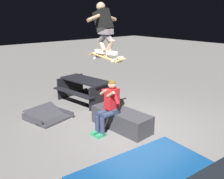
{
  "coord_description": "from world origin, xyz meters",
  "views": [
    {
      "loc": [
        -4.07,
        4.09,
        2.79
      ],
      "look_at": [
        0.27,
        0.46,
        1.06
      ],
      "focal_mm": 39.79,
      "sensor_mm": 36.0,
      "label": 1
    }
  ],
  "objects_px": {
    "kicker_ramp": "(48,117)",
    "picnic_table_back": "(85,87)",
    "ledge_box_main": "(121,119)",
    "person_sitting_on_ledge": "(109,104)",
    "skater_airborne": "(104,26)",
    "skateboard": "(106,57)"
  },
  "relations": [
    {
      "from": "kicker_ramp",
      "to": "picnic_table_back",
      "type": "relative_size",
      "value": 0.62
    },
    {
      "from": "ledge_box_main",
      "to": "kicker_ramp",
      "type": "bearing_deg",
      "value": 34.45
    },
    {
      "from": "ledge_box_main",
      "to": "person_sitting_on_ledge",
      "type": "xyz_separation_m",
      "value": [
        0.05,
        0.37,
        0.48
      ]
    },
    {
      "from": "skater_airborne",
      "to": "kicker_ramp",
      "type": "xyz_separation_m",
      "value": [
        1.55,
        0.77,
        -2.47
      ]
    },
    {
      "from": "ledge_box_main",
      "to": "skater_airborne",
      "type": "relative_size",
      "value": 1.44
    },
    {
      "from": "ledge_box_main",
      "to": "skater_airborne",
      "type": "xyz_separation_m",
      "value": [
        0.17,
        0.4,
        2.3
      ]
    },
    {
      "from": "ledge_box_main",
      "to": "person_sitting_on_ledge",
      "type": "relative_size",
      "value": 1.25
    },
    {
      "from": "skater_airborne",
      "to": "kicker_ramp",
      "type": "bearing_deg",
      "value": 26.53
    },
    {
      "from": "skateboard",
      "to": "skater_airborne",
      "type": "xyz_separation_m",
      "value": [
        0.06,
        0.01,
        0.69
      ]
    },
    {
      "from": "skateboard",
      "to": "picnic_table_back",
      "type": "relative_size",
      "value": 0.55
    },
    {
      "from": "person_sitting_on_ledge",
      "to": "ledge_box_main",
      "type": "bearing_deg",
      "value": -97.48
    },
    {
      "from": "ledge_box_main",
      "to": "picnic_table_back",
      "type": "xyz_separation_m",
      "value": [
        2.29,
        -0.46,
        0.27
      ]
    },
    {
      "from": "person_sitting_on_ledge",
      "to": "skateboard",
      "type": "distance_m",
      "value": 1.13
    },
    {
      "from": "person_sitting_on_ledge",
      "to": "picnic_table_back",
      "type": "height_order",
      "value": "person_sitting_on_ledge"
    },
    {
      "from": "skateboard",
      "to": "picnic_table_back",
      "type": "xyz_separation_m",
      "value": [
        2.17,
        -0.86,
        -1.35
      ]
    },
    {
      "from": "kicker_ramp",
      "to": "picnic_table_back",
      "type": "bearing_deg",
      "value": -70.87
    },
    {
      "from": "kicker_ramp",
      "to": "picnic_table_back",
      "type": "xyz_separation_m",
      "value": [
        0.57,
        -1.64,
        0.44
      ]
    },
    {
      "from": "skater_airborne",
      "to": "person_sitting_on_ledge",
      "type": "bearing_deg",
      "value": -162.33
    },
    {
      "from": "ledge_box_main",
      "to": "skater_airborne",
      "type": "distance_m",
      "value": 2.34
    },
    {
      "from": "person_sitting_on_ledge",
      "to": "skateboard",
      "type": "relative_size",
      "value": 1.25
    },
    {
      "from": "person_sitting_on_ledge",
      "to": "picnic_table_back",
      "type": "bearing_deg",
      "value": -20.37
    },
    {
      "from": "skateboard",
      "to": "person_sitting_on_ledge",
      "type": "bearing_deg",
      "value": -154.71
    }
  ]
}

